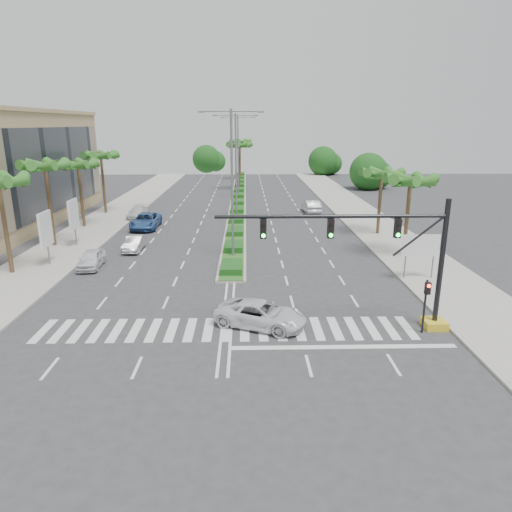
{
  "coord_description": "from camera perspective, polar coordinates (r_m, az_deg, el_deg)",
  "views": [
    {
      "loc": [
        1.11,
        -22.96,
        10.88
      ],
      "look_at": [
        1.71,
        4.13,
        3.0
      ],
      "focal_mm": 32.0,
      "sensor_mm": 36.0,
      "label": 1
    }
  ],
  "objects": [
    {
      "name": "car_parked_a",
      "position": [
        37.96,
        -19.9,
        -0.35
      ],
      "size": [
        1.87,
        4.12,
        1.37
      ],
      "primitive_type": "imported",
      "rotation": [
        0.0,
        0.0,
        0.06
      ],
      "color": "silver",
      "rests_on": "ground"
    },
    {
      "name": "palm_median_b",
      "position": [
        93.04,
        -2.02,
        13.93
      ],
      "size": [
        4.57,
        4.68,
        8.05
      ],
      "color": "brown",
      "rests_on": "ground"
    },
    {
      "name": "car_parked_d",
      "position": [
        56.3,
        -14.58,
        5.27
      ],
      "size": [
        1.98,
        4.78,
        1.38
      ],
      "primitive_type": "imported",
      "rotation": [
        0.0,
        0.0,
        -0.01
      ],
      "color": "silver",
      "rests_on": "ground"
    },
    {
      "name": "car_parked_c",
      "position": [
        50.59,
        -13.61,
        4.27
      ],
      "size": [
        2.69,
        5.79,
        1.61
      ],
      "primitive_type": "imported",
      "rotation": [
        0.0,
        0.0,
        0.0
      ],
      "color": "#2F558F",
      "rests_on": "ground"
    },
    {
      "name": "streetlight_mid",
      "position": [
        53.13,
        -2.53,
        11.81
      ],
      "size": [
        5.1,
        0.25,
        12.0
      ],
      "color": "slate",
      "rests_on": "ground"
    },
    {
      "name": "footpath_right",
      "position": [
        46.48,
        16.41,
        2.11
      ],
      "size": [
        6.0,
        120.0,
        0.15
      ],
      "primitive_type": "cube",
      "color": "gray",
      "rests_on": "ground"
    },
    {
      "name": "ground",
      "position": [
        25.43,
        -3.7,
        -9.15
      ],
      "size": [
        160.0,
        160.0,
        0.0
      ],
      "primitive_type": "plane",
      "color": "#333335",
      "rests_on": "ground"
    },
    {
      "name": "palm_right_near",
      "position": [
        39.59,
        18.72,
        8.59
      ],
      "size": [
        4.57,
        4.68,
        7.05
      ],
      "color": "brown",
      "rests_on": "ground"
    },
    {
      "name": "palm_left_end",
      "position": [
        59.75,
        -18.81,
        11.54
      ],
      "size": [
        4.57,
        4.68,
        7.75
      ],
      "color": "brown",
      "rests_on": "ground"
    },
    {
      "name": "median",
      "position": [
        68.82,
        -2.21,
        7.19
      ],
      "size": [
        2.2,
        75.0,
        0.2
      ],
      "primitive_type": "cube",
      "color": "gray",
      "rests_on": "ground"
    },
    {
      "name": "palm_right_far",
      "position": [
        47.17,
        15.44,
        9.6
      ],
      "size": [
        4.57,
        4.68,
        6.75
      ],
      "color": "brown",
      "rests_on": "ground"
    },
    {
      "name": "car_right",
      "position": [
        58.52,
        6.92,
        6.19
      ],
      "size": [
        1.98,
        4.98,
        1.61
      ],
      "primitive_type": "imported",
      "rotation": [
        0.0,
        0.0,
        3.2
      ],
      "color": "#B6B7BB",
      "rests_on": "ground"
    },
    {
      "name": "billboard_near",
      "position": [
        39.09,
        -24.82,
        3.02
      ],
      "size": [
        0.18,
        2.1,
        4.35
      ],
      "color": "slate",
      "rests_on": "ground"
    },
    {
      "name": "palm_left_far",
      "position": [
        52.21,
        -21.35,
        10.32
      ],
      "size": [
        4.57,
        4.68,
        7.35
      ],
      "color": "brown",
      "rests_on": "ground"
    },
    {
      "name": "billboard_far",
      "position": [
        44.54,
        -21.85,
        4.81
      ],
      "size": [
        0.18,
        2.1,
        4.35
      ],
      "color": "slate",
      "rests_on": "ground"
    },
    {
      "name": "palm_left_mid",
      "position": [
        44.74,
        -24.84,
        9.87
      ],
      "size": [
        4.57,
        4.68,
        7.95
      ],
      "color": "brown",
      "rests_on": "ground"
    },
    {
      "name": "streetlight_far",
      "position": [
        69.09,
        -2.26,
        12.83
      ],
      "size": [
        5.1,
        0.25,
        12.0
      ],
      "color": "slate",
      "rests_on": "ground"
    },
    {
      "name": "pedestrian_signal",
      "position": [
        25.78,
        20.49,
        -4.91
      ],
      "size": [
        0.28,
        0.36,
        3.0
      ],
      "color": "black",
      "rests_on": "ground"
    },
    {
      "name": "car_crossing",
      "position": [
        25.5,
        0.58,
        -7.29
      ],
      "size": [
        5.61,
        4.17,
        1.42
      ],
      "primitive_type": "imported",
      "rotation": [
        0.0,
        0.0,
        1.16
      ],
      "color": "silver",
      "rests_on": "ground"
    },
    {
      "name": "car_parked_b",
      "position": [
        41.98,
        -14.95,
        1.55
      ],
      "size": [
        1.43,
        3.96,
        1.3
      ],
      "primitive_type": "imported",
      "rotation": [
        0.0,
        0.0,
        -0.01
      ],
      "color": "#A4A4A9",
      "rests_on": "ground"
    },
    {
      "name": "palm_median_a",
      "position": [
        78.05,
        -2.15,
        13.49
      ],
      "size": [
        4.57,
        4.68,
        8.05
      ],
      "color": "brown",
      "rests_on": "ground"
    },
    {
      "name": "streetlight_near",
      "position": [
        37.2,
        -3.03,
        9.91
      ],
      "size": [
        5.1,
        0.25,
        12.0
      ],
      "color": "slate",
      "rests_on": "ground"
    },
    {
      "name": "footpath_left",
      "position": [
        47.2,
        -21.47,
        1.84
      ],
      "size": [
        6.0,
        120.0,
        0.15
      ],
      "primitive_type": "cube",
      "color": "gray",
      "rests_on": "ground"
    },
    {
      "name": "direction_sign",
      "position": [
        34.39,
        19.89,
        1.04
      ],
      "size": [
        2.7,
        0.11,
        3.4
      ],
      "color": "slate",
      "rests_on": "ground"
    },
    {
      "name": "median_grass",
      "position": [
        68.8,
        -2.21,
        7.29
      ],
      "size": [
        1.8,
        75.0,
        0.04
      ],
      "primitive_type": "cube",
      "color": "#2E571D",
      "rests_on": "median"
    },
    {
      "name": "signal_gantry",
      "position": [
        25.47,
        17.48,
        -1.5
      ],
      "size": [
        12.6,
        1.2,
        7.2
      ],
      "color": "gold",
      "rests_on": "ground"
    }
  ]
}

